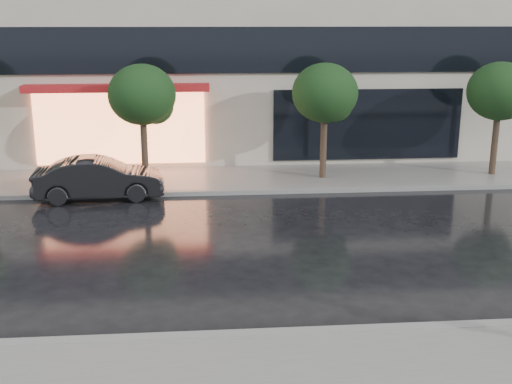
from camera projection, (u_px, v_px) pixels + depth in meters
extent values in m
plane|color=black|center=(262.00, 313.00, 12.15)|extent=(120.00, 120.00, 0.00)
cube|color=slate|center=(235.00, 179.00, 21.99)|extent=(60.00, 3.50, 0.12)
cube|color=gray|center=(268.00, 335.00, 11.18)|extent=(60.00, 0.25, 0.14)
cube|color=gray|center=(238.00, 192.00, 20.31)|extent=(60.00, 0.25, 0.14)
cube|color=black|center=(231.00, 50.00, 22.50)|extent=(28.00, 0.12, 1.60)
cube|color=#FF8C59|center=(120.00, 128.00, 22.87)|extent=(6.00, 0.10, 2.60)
cube|color=#B31B1F|center=(117.00, 88.00, 22.17)|extent=(6.40, 0.70, 0.25)
cube|color=black|center=(368.00, 124.00, 23.61)|extent=(7.00, 0.10, 2.60)
cylinder|color=#33261C|center=(145.00, 152.00, 21.24)|extent=(0.22, 0.22, 2.20)
ellipsoid|color=black|center=(142.00, 95.00, 20.74)|extent=(2.20, 2.20, 1.98)
sphere|color=black|center=(155.00, 106.00, 21.07)|extent=(1.20, 1.20, 1.20)
cylinder|color=#33261C|center=(323.00, 149.00, 21.72)|extent=(0.22, 0.22, 2.20)
ellipsoid|color=black|center=(325.00, 93.00, 21.21)|extent=(2.20, 2.20, 1.98)
sphere|color=black|center=(335.00, 104.00, 21.54)|extent=(1.20, 1.20, 1.20)
cylinder|color=#33261C|center=(494.00, 146.00, 22.19)|extent=(0.22, 0.22, 2.20)
ellipsoid|color=black|center=(500.00, 91.00, 21.69)|extent=(2.20, 2.20, 1.98)
sphere|color=black|center=(507.00, 102.00, 22.02)|extent=(1.20, 1.20, 1.20)
imported|color=black|center=(99.00, 179.00, 19.62)|extent=(4.02, 1.68, 1.29)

